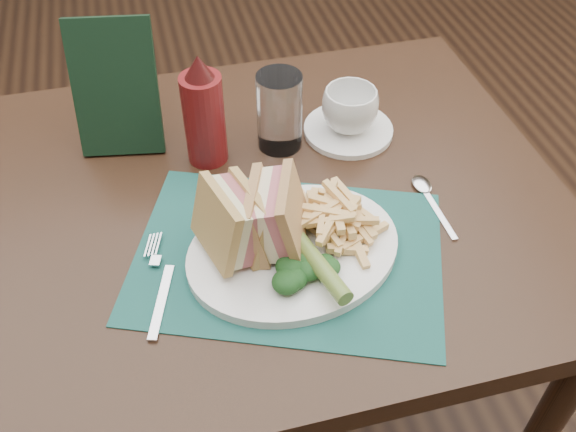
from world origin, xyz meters
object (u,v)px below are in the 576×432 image
(sandwich_half_a, at_px, (216,227))
(sandwich_half_b, at_px, (261,213))
(drinking_glass, at_px, (279,112))
(check_presenter, at_px, (115,88))
(placemat, at_px, (288,255))
(saucer, at_px, (348,130))
(table_main, at_px, (272,336))
(ketchup_bottle, at_px, (203,110))
(coffee_cup, at_px, (350,110))
(plate, at_px, (293,250))

(sandwich_half_a, height_order, sandwich_half_b, sandwich_half_b)
(drinking_glass, xyz_separation_m, check_presenter, (-0.24, 0.07, 0.04))
(placemat, relative_size, saucer, 2.80)
(sandwich_half_b, bearing_deg, drinking_glass, 90.65)
(table_main, relative_size, sandwich_half_b, 8.48)
(check_presenter, bearing_deg, sandwich_half_b, -50.48)
(saucer, distance_m, drinking_glass, 0.13)
(sandwich_half_a, distance_m, saucer, 0.36)
(table_main, relative_size, placemat, 2.15)
(table_main, bearing_deg, ketchup_bottle, 123.35)
(placemat, distance_m, sandwich_half_a, 0.12)
(coffee_cup, xyz_separation_m, drinking_glass, (-0.12, -0.00, 0.02))
(drinking_glass, distance_m, check_presenter, 0.26)
(table_main, distance_m, placemat, 0.40)
(sandwich_half_b, xyz_separation_m, check_presenter, (-0.17, 0.29, 0.03))
(plate, xyz_separation_m, drinking_glass, (0.04, 0.24, 0.06))
(check_presenter, bearing_deg, coffee_cup, -0.60)
(saucer, xyz_separation_m, drinking_glass, (-0.12, -0.00, 0.06))
(saucer, bearing_deg, coffee_cup, 0.00)
(coffee_cup, bearing_deg, placemat, -124.34)
(check_presenter, bearing_deg, plate, -46.95)
(table_main, xyz_separation_m, drinking_glass, (0.05, 0.12, 0.44))
(coffee_cup, relative_size, ketchup_bottle, 0.50)
(ketchup_bottle, bearing_deg, coffee_cup, 1.68)
(coffee_cup, height_order, ketchup_bottle, ketchup_bottle)
(saucer, bearing_deg, ketchup_bottle, -178.32)
(placemat, relative_size, sandwich_half_a, 4.00)
(plate, height_order, saucer, plate)
(saucer, distance_m, ketchup_bottle, 0.26)
(sandwich_half_a, bearing_deg, coffee_cup, 26.22)
(sandwich_half_a, bearing_deg, placemat, -22.24)
(sandwich_half_b, xyz_separation_m, drinking_glass, (0.08, 0.22, -0.01))
(sandwich_half_b, distance_m, ketchup_bottle, 0.22)
(saucer, bearing_deg, sandwich_half_b, -131.55)
(sandwich_half_a, bearing_deg, ketchup_bottle, 68.99)
(table_main, distance_m, sandwich_half_a, 0.47)
(sandwich_half_b, relative_size, check_presenter, 0.49)
(table_main, xyz_separation_m, saucer, (0.17, 0.12, 0.38))
(plate, distance_m, ketchup_bottle, 0.26)
(drinking_glass, bearing_deg, check_presenter, 164.16)
(plate, distance_m, drinking_glass, 0.25)
(saucer, bearing_deg, plate, -123.07)
(drinking_glass, bearing_deg, sandwich_half_b, -109.59)
(table_main, bearing_deg, saucer, 35.09)
(placemat, relative_size, sandwich_half_b, 3.95)
(sandwich_half_a, xyz_separation_m, sandwich_half_b, (0.06, 0.01, 0.00))
(table_main, xyz_separation_m, check_presenter, (-0.20, 0.18, 0.48))
(placemat, bearing_deg, sandwich_half_b, 146.52)
(saucer, xyz_separation_m, check_presenter, (-0.36, 0.07, 0.10))
(drinking_glass, height_order, ketchup_bottle, ketchup_bottle)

